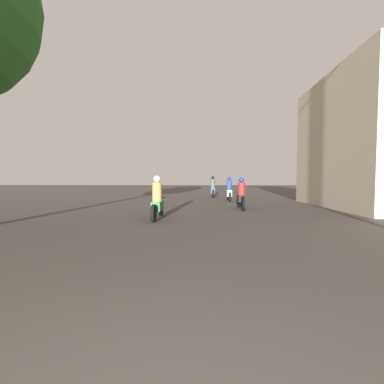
# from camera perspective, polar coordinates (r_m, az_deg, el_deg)

# --- Properties ---
(motorcycle_green) EXTENTS (0.60, 1.97, 1.50)m
(motorcycle_green) POSITION_cam_1_polar(r_m,az_deg,el_deg) (8.91, -7.70, -2.15)
(motorcycle_green) COLOR black
(motorcycle_green) RESTS_ON ground_plane
(motorcycle_black) EXTENTS (0.60, 1.98, 1.46)m
(motorcycle_black) POSITION_cam_1_polar(r_m,az_deg,el_deg) (12.00, 10.86, -0.91)
(motorcycle_black) COLOR black
(motorcycle_black) RESTS_ON ground_plane
(motorcycle_silver) EXTENTS (0.60, 1.89, 1.53)m
(motorcycle_silver) POSITION_cam_1_polar(r_m,az_deg,el_deg) (16.41, 8.23, 0.18)
(motorcycle_silver) COLOR black
(motorcycle_silver) RESTS_ON ground_plane
(motorcycle_blue) EXTENTS (0.60, 2.08, 1.62)m
(motorcycle_blue) POSITION_cam_1_polar(r_m,az_deg,el_deg) (19.60, 4.64, 0.71)
(motorcycle_blue) COLOR black
(motorcycle_blue) RESTS_ON ground_plane
(building_right_near) EXTENTS (4.21, 7.50, 6.40)m
(building_right_near) POSITION_cam_1_polar(r_m,az_deg,el_deg) (15.20, 34.78, 9.25)
(building_right_near) COLOR beige
(building_right_near) RESTS_ON ground_plane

